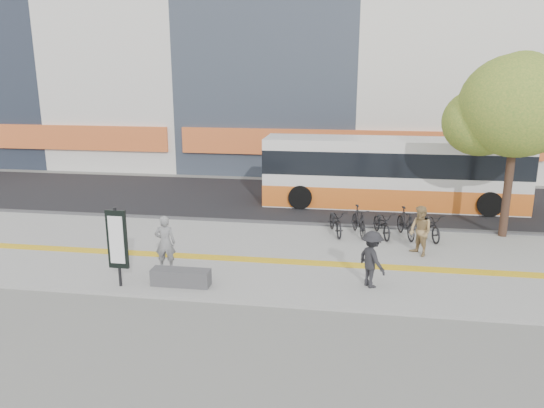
% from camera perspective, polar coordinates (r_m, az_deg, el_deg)
% --- Properties ---
extents(ground, '(120.00, 120.00, 0.00)m').
position_cam_1_polar(ground, '(14.87, 1.12, -8.05)').
color(ground, slate).
rests_on(ground, ground).
extents(sidewalk, '(40.00, 7.00, 0.08)m').
position_cam_1_polar(sidewalk, '(16.24, 1.84, -5.91)').
color(sidewalk, gray).
rests_on(sidewalk, ground).
extents(tactile_strip, '(40.00, 0.45, 0.01)m').
position_cam_1_polar(tactile_strip, '(15.76, 1.62, -6.38)').
color(tactile_strip, gold).
rests_on(tactile_strip, sidewalk).
extents(street, '(40.00, 8.00, 0.06)m').
position_cam_1_polar(street, '(23.39, 4.11, 0.43)').
color(street, black).
rests_on(street, ground).
extents(curb, '(40.00, 0.25, 0.14)m').
position_cam_1_polar(curb, '(19.54, 3.11, -2.28)').
color(curb, '#38383B').
rests_on(curb, ground).
extents(bench, '(1.60, 0.45, 0.45)m').
position_cam_1_polar(bench, '(14.24, -10.06, -8.00)').
color(bench, '#38383B').
rests_on(bench, sidewalk).
extents(signboard, '(0.55, 0.10, 2.20)m').
position_cam_1_polar(signboard, '(14.21, -16.79, -3.91)').
color(signboard, black).
rests_on(signboard, sidewalk).
extents(street_tree, '(4.40, 3.80, 6.31)m').
position_cam_1_polar(street_tree, '(19.23, 25.37, 9.59)').
color(street_tree, '#332017').
rests_on(street_tree, sidewalk).
extents(bus, '(10.88, 2.58, 2.90)m').
position_cam_1_polar(bus, '(22.59, 13.13, 3.20)').
color(bus, silver).
rests_on(bus, street).
extents(bicycle_row, '(4.27, 1.87, 1.03)m').
position_cam_1_polar(bicycle_row, '(18.39, 12.11, -2.06)').
color(bicycle_row, black).
rests_on(bicycle_row, sidewalk).
extents(seated_woman, '(0.64, 0.47, 1.63)m').
position_cam_1_polar(seated_woman, '(15.22, -11.76, -4.23)').
color(seated_woman, black).
rests_on(seated_woman, sidewalk).
extents(pedestrian_tan, '(0.93, 0.97, 1.58)m').
position_cam_1_polar(pedestrian_tan, '(16.70, 16.11, -2.90)').
color(pedestrian_tan, '#9E8051').
rests_on(pedestrian_tan, sidewalk).
extents(pedestrian_dark, '(1.04, 1.15, 1.55)m').
position_cam_1_polar(pedestrian_dark, '(14.01, 11.02, -6.03)').
color(pedestrian_dark, black).
rests_on(pedestrian_dark, sidewalk).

